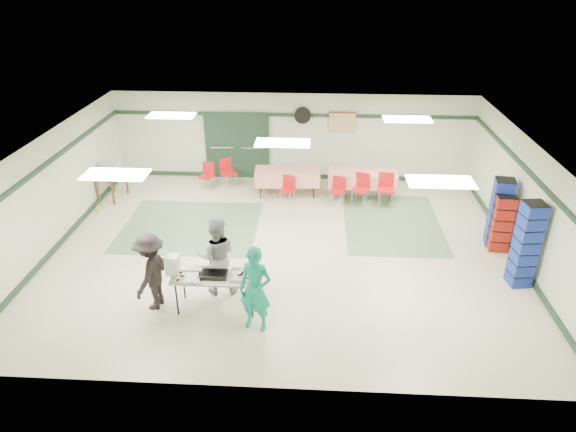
# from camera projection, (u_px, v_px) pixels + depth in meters

# --- Properties ---
(floor) EXTENTS (11.00, 11.00, 0.00)m
(floor) POSITION_uv_depth(u_px,v_px,m) (283.00, 249.00, 12.42)
(floor) COLOR beige
(floor) RESTS_ON ground
(ceiling) EXTENTS (11.00, 11.00, 0.00)m
(ceiling) POSITION_uv_depth(u_px,v_px,m) (283.00, 142.00, 11.20)
(ceiling) COLOR silver
(ceiling) RESTS_ON wall_back
(wall_back) EXTENTS (11.00, 0.00, 11.00)m
(wall_back) POSITION_uv_depth(u_px,v_px,m) (293.00, 137.00, 15.82)
(wall_back) COLOR beige
(wall_back) RESTS_ON floor
(wall_front) EXTENTS (11.00, 0.00, 11.00)m
(wall_front) POSITION_uv_depth(u_px,v_px,m) (263.00, 322.00, 7.81)
(wall_front) COLOR beige
(wall_front) RESTS_ON floor
(wall_left) EXTENTS (0.00, 9.00, 9.00)m
(wall_left) POSITION_uv_depth(u_px,v_px,m) (51.00, 192.00, 12.10)
(wall_left) COLOR beige
(wall_left) RESTS_ON floor
(wall_right) EXTENTS (0.00, 9.00, 9.00)m
(wall_right) POSITION_uv_depth(u_px,v_px,m) (527.00, 204.00, 11.53)
(wall_right) COLOR beige
(wall_right) RESTS_ON floor
(trim_back) EXTENTS (11.00, 0.06, 0.10)m
(trim_back) POSITION_uv_depth(u_px,v_px,m) (293.00, 115.00, 15.48)
(trim_back) COLOR #1B3323
(trim_back) RESTS_ON wall_back
(baseboard_back) EXTENTS (11.00, 0.06, 0.12)m
(baseboard_back) POSITION_uv_depth(u_px,v_px,m) (292.00, 176.00, 16.38)
(baseboard_back) COLOR #1B3323
(baseboard_back) RESTS_ON floor
(trim_left) EXTENTS (0.06, 9.00, 0.10)m
(trim_left) POSITION_uv_depth(u_px,v_px,m) (46.00, 165.00, 11.78)
(trim_left) COLOR #1B3323
(trim_left) RESTS_ON wall_back
(baseboard_left) EXTENTS (0.06, 9.00, 0.12)m
(baseboard_left) POSITION_uv_depth(u_px,v_px,m) (63.00, 240.00, 12.68)
(baseboard_left) COLOR #1B3323
(baseboard_left) RESTS_ON floor
(trim_right) EXTENTS (0.06, 9.00, 0.10)m
(trim_right) POSITION_uv_depth(u_px,v_px,m) (532.00, 175.00, 11.22)
(trim_right) COLOR #1B3323
(trim_right) RESTS_ON wall_back
(baseboard_right) EXTENTS (0.06, 9.00, 0.12)m
(baseboard_right) POSITION_uv_depth(u_px,v_px,m) (514.00, 253.00, 12.11)
(baseboard_right) COLOR #1B3323
(baseboard_right) RESTS_ON floor
(green_patch_a) EXTENTS (3.50, 3.00, 0.01)m
(green_patch_a) POSITION_uv_depth(u_px,v_px,m) (191.00, 226.00, 13.44)
(green_patch_a) COLOR slate
(green_patch_a) RESTS_ON floor
(green_patch_b) EXTENTS (2.50, 3.50, 0.01)m
(green_patch_b) POSITION_uv_depth(u_px,v_px,m) (392.00, 223.00, 13.61)
(green_patch_b) COLOR slate
(green_patch_b) RESTS_ON floor
(double_door_left) EXTENTS (0.90, 0.06, 2.10)m
(double_door_left) POSITION_uv_depth(u_px,v_px,m) (222.00, 145.00, 16.02)
(double_door_left) COLOR gray
(double_door_left) RESTS_ON floor
(double_door_right) EXTENTS (0.90, 0.06, 2.10)m
(double_door_right) POSITION_uv_depth(u_px,v_px,m) (252.00, 146.00, 15.97)
(double_door_right) COLOR gray
(double_door_right) RESTS_ON floor
(door_frame) EXTENTS (2.00, 0.03, 2.15)m
(door_frame) POSITION_uv_depth(u_px,v_px,m) (237.00, 146.00, 15.98)
(door_frame) COLOR #1B3323
(door_frame) RESTS_ON floor
(wall_fan) EXTENTS (0.50, 0.10, 0.50)m
(wall_fan) POSITION_uv_depth(u_px,v_px,m) (303.00, 115.00, 15.44)
(wall_fan) COLOR black
(wall_fan) RESTS_ON wall_back
(scroll_banner) EXTENTS (0.80, 0.02, 0.60)m
(scroll_banner) POSITION_uv_depth(u_px,v_px,m) (342.00, 123.00, 15.47)
(scroll_banner) COLOR tan
(scroll_banner) RESTS_ON wall_back
(serving_table) EXTENTS (1.71, 0.69, 0.76)m
(serving_table) POSITION_uv_depth(u_px,v_px,m) (216.00, 277.00, 10.03)
(serving_table) COLOR #B1B0AB
(serving_table) RESTS_ON floor
(sheet_tray_right) EXTENTS (0.59, 0.45, 0.02)m
(sheet_tray_right) POSITION_uv_depth(u_px,v_px,m) (245.00, 276.00, 9.98)
(sheet_tray_right) COLOR silver
(sheet_tray_right) RESTS_ON serving_table
(sheet_tray_mid) EXTENTS (0.53, 0.40, 0.02)m
(sheet_tray_mid) POSITION_uv_depth(u_px,v_px,m) (212.00, 273.00, 10.06)
(sheet_tray_mid) COLOR silver
(sheet_tray_mid) RESTS_ON serving_table
(sheet_tray_left) EXTENTS (0.57, 0.43, 0.02)m
(sheet_tray_left) POSITION_uv_depth(u_px,v_px,m) (190.00, 277.00, 9.93)
(sheet_tray_left) COLOR silver
(sheet_tray_left) RESTS_ON serving_table
(baking_pan) EXTENTS (0.52, 0.32, 0.08)m
(baking_pan) POSITION_uv_depth(u_px,v_px,m) (214.00, 274.00, 9.97)
(baking_pan) COLOR black
(baking_pan) RESTS_ON serving_table
(foam_box_stack) EXTENTS (0.26, 0.23, 0.41)m
(foam_box_stack) POSITION_uv_depth(u_px,v_px,m) (173.00, 265.00, 9.97)
(foam_box_stack) COLOR white
(foam_box_stack) RESTS_ON serving_table
(volunteer_teal) EXTENTS (0.71, 0.56, 1.71)m
(volunteer_teal) POSITION_uv_depth(u_px,v_px,m) (255.00, 290.00, 9.41)
(volunteer_teal) COLOR #159686
(volunteer_teal) RESTS_ON floor
(volunteer_grey) EXTENTS (0.89, 0.73, 1.70)m
(volunteer_grey) POSITION_uv_depth(u_px,v_px,m) (217.00, 256.00, 10.49)
(volunteer_grey) COLOR gray
(volunteer_grey) RESTS_ON floor
(volunteer_dark) EXTENTS (0.78, 1.14, 1.63)m
(volunteer_dark) POSITION_uv_depth(u_px,v_px,m) (151.00, 272.00, 10.03)
(volunteer_dark) COLOR black
(volunteer_dark) RESTS_ON floor
(dining_table_a) EXTENTS (2.01, 0.98, 0.77)m
(dining_table_a) POSITION_uv_depth(u_px,v_px,m) (363.00, 178.00, 14.93)
(dining_table_a) COLOR red
(dining_table_a) RESTS_ON floor
(dining_table_b) EXTENTS (1.91, 0.93, 0.77)m
(dining_table_b) POSITION_uv_depth(u_px,v_px,m) (287.00, 176.00, 15.04)
(dining_table_b) COLOR red
(dining_table_b) RESTS_ON floor
(chair_a) EXTENTS (0.55, 0.55, 0.91)m
(chair_a) POSITION_uv_depth(u_px,v_px,m) (361.00, 186.00, 14.43)
(chair_a) COLOR red
(chair_a) RESTS_ON floor
(chair_b) EXTENTS (0.46, 0.46, 0.80)m
(chair_b) POSITION_uv_depth(u_px,v_px,m) (338.00, 188.00, 14.49)
(chair_b) COLOR red
(chair_b) RESTS_ON floor
(chair_c) EXTENTS (0.45, 0.45, 0.94)m
(chair_c) POSITION_uv_depth(u_px,v_px,m) (386.00, 186.00, 14.40)
(chair_c) COLOR red
(chair_c) RESTS_ON floor
(chair_d) EXTENTS (0.47, 0.48, 0.80)m
(chair_d) POSITION_uv_depth(u_px,v_px,m) (288.00, 186.00, 14.56)
(chair_d) COLOR red
(chair_d) RESTS_ON floor
(chair_loose_a) EXTENTS (0.57, 0.57, 0.88)m
(chair_loose_a) POSITION_uv_depth(u_px,v_px,m) (227.00, 170.00, 15.57)
(chair_loose_a) COLOR red
(chair_loose_a) RESTS_ON floor
(chair_loose_b) EXTENTS (0.47, 0.47, 0.81)m
(chair_loose_b) POSITION_uv_depth(u_px,v_px,m) (207.00, 173.00, 15.45)
(chair_loose_b) COLOR red
(chair_loose_b) RESTS_ON floor
(crate_stack_blue_a) EXTENTS (0.50, 0.50, 1.71)m
(crate_stack_blue_a) POSITION_uv_depth(u_px,v_px,m) (499.00, 213.00, 12.25)
(crate_stack_blue_a) COLOR #192B97
(crate_stack_blue_a) RESTS_ON floor
(crate_stack_red) EXTENTS (0.47, 0.47, 1.42)m
(crate_stack_red) POSITION_uv_depth(u_px,v_px,m) (501.00, 222.00, 12.11)
(crate_stack_red) COLOR #A72210
(crate_stack_red) RESTS_ON floor
(crate_stack_blue_b) EXTENTS (0.47, 0.47, 1.93)m
(crate_stack_blue_b) POSITION_uv_depth(u_px,v_px,m) (526.00, 245.00, 10.67)
(crate_stack_blue_b) COLOR #192B97
(crate_stack_blue_b) RESTS_ON floor
(printer_table) EXTENTS (0.76, 1.03, 0.74)m
(printer_table) POSITION_uv_depth(u_px,v_px,m) (111.00, 177.00, 14.75)
(printer_table) COLOR brown
(printer_table) RESTS_ON floor
(office_printer) EXTENTS (0.46, 0.41, 0.35)m
(office_printer) POSITION_uv_depth(u_px,v_px,m) (110.00, 168.00, 14.70)
(office_printer) COLOR #B6B5B1
(office_printer) RESTS_ON printer_table
(broom) EXTENTS (0.07, 0.21, 1.31)m
(broom) POSITION_uv_depth(u_px,v_px,m) (97.00, 188.00, 13.99)
(broom) COLOR brown
(broom) RESTS_ON floor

